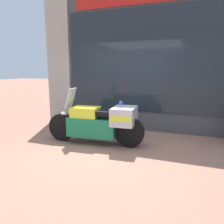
# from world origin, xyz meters

# --- Properties ---
(ground_plane) EXTENTS (60.00, 60.00, 0.00)m
(ground_plane) POSITION_xyz_m (0.00, 0.00, 0.00)
(ground_plane) COLOR #9E6B56
(shop_building) EXTENTS (5.36, 0.55, 3.74)m
(shop_building) POSITION_xyz_m (-0.36, 2.00, 1.88)
(shop_building) COLOR #424247
(shop_building) RESTS_ON ground
(window_display) EXTENTS (4.13, 0.30, 1.82)m
(window_display) POSITION_xyz_m (0.32, 2.03, 0.44)
(window_display) COLOR slate
(window_display) RESTS_ON ground
(paramedic_motorcycle) EXTENTS (2.31, 0.74, 1.28)m
(paramedic_motorcycle) POSITION_xyz_m (-0.25, 0.33, 0.52)
(paramedic_motorcycle) COLOR black
(paramedic_motorcycle) RESTS_ON ground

